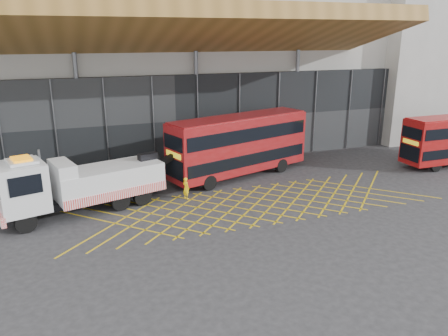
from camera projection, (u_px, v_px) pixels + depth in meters
name	position (u px, v px, depth m)	size (l,w,h in m)	color
ground_plane	(189.00, 213.00, 28.90)	(120.00, 120.00, 0.00)	#262628
road_markings	(255.00, 204.00, 30.45)	(26.36, 7.16, 0.01)	gold
construction_building	(157.00, 59.00, 43.45)	(55.00, 23.97, 18.00)	#999994
east_building	(416.00, 47.00, 50.72)	(15.00, 12.00, 20.00)	gray
recovery_truck	(78.00, 184.00, 28.51)	(12.45, 5.73, 4.36)	black
bus_towed	(239.00, 143.00, 35.68)	(12.73, 6.48, 5.08)	maroon
worker	(186.00, 188.00, 31.25)	(0.59, 0.38, 1.61)	yellow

